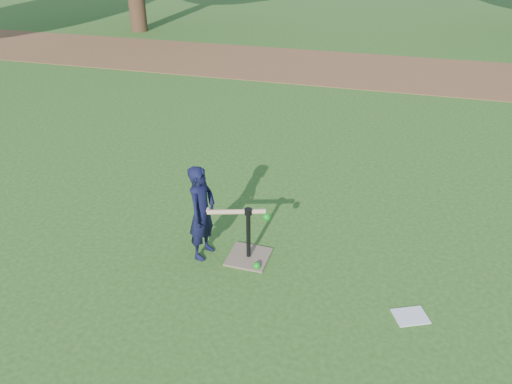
# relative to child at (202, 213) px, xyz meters

# --- Properties ---
(ground) EXTENTS (80.00, 80.00, 0.00)m
(ground) POSITION_rel_child_xyz_m (0.09, 0.16, -0.53)
(ground) COLOR #285116
(ground) RESTS_ON ground
(dirt_strip) EXTENTS (24.00, 3.00, 0.01)m
(dirt_strip) POSITION_rel_child_xyz_m (0.09, 7.66, -0.52)
(dirt_strip) COLOR brown
(dirt_strip) RESTS_ON ground
(child) EXTENTS (0.31, 0.42, 1.06)m
(child) POSITION_rel_child_xyz_m (0.00, 0.00, 0.00)
(child) COLOR black
(child) RESTS_ON ground
(wiffle_ball_ground) EXTENTS (0.08, 0.08, 0.08)m
(wiffle_ball_ground) POSITION_rel_child_xyz_m (0.62, -0.10, -0.49)
(wiffle_ball_ground) COLOR #0D9218
(wiffle_ball_ground) RESTS_ON ground
(clipboard) EXTENTS (0.37, 0.33, 0.01)m
(clipboard) POSITION_rel_child_xyz_m (2.17, -0.41, -0.52)
(clipboard) COLOR silver
(clipboard) RESTS_ON ground
(batting_tee) EXTENTS (0.44, 0.44, 0.61)m
(batting_tee) POSITION_rel_child_xyz_m (0.48, 0.06, -0.42)
(batting_tee) COLOR #78624C
(batting_tee) RESTS_ON ground
(swing_action) EXTENTS (0.71, 0.22, 0.10)m
(swing_action) POSITION_rel_child_xyz_m (0.40, 0.02, 0.05)
(swing_action) COLOR tan
(swing_action) RESTS_ON ground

